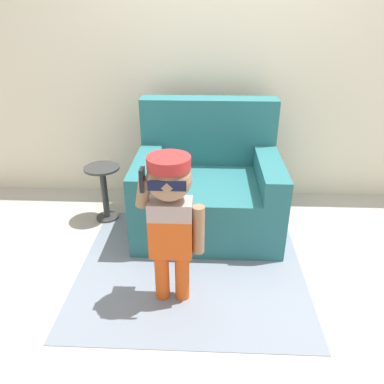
% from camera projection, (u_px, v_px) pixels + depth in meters
% --- Properties ---
extents(ground_plane, '(10.00, 10.00, 0.00)m').
position_uv_depth(ground_plane, '(217.00, 236.00, 3.04)').
color(ground_plane, '#ADA89E').
extents(wall_back, '(10.00, 0.05, 2.60)m').
position_uv_depth(wall_back, '(220.00, 54.00, 3.19)').
color(wall_back, beige).
rests_on(wall_back, ground_plane).
extents(armchair, '(1.13, 0.94, 1.00)m').
position_uv_depth(armchair, '(207.00, 186.00, 3.07)').
color(armchair, '#286B70').
rests_on(armchair, ground_plane).
extents(person_child, '(0.40, 0.30, 0.97)m').
position_uv_depth(person_child, '(171.00, 209.00, 2.12)').
color(person_child, '#E05119').
rests_on(person_child, ground_plane).
extents(side_table, '(0.29, 0.29, 0.49)m').
position_uv_depth(side_table, '(104.00, 188.00, 3.16)').
color(side_table, '#333333').
rests_on(side_table, ground_plane).
extents(rug, '(1.57, 1.47, 0.01)m').
position_uv_depth(rug, '(191.00, 266.00, 2.69)').
color(rug, gray).
rests_on(rug, ground_plane).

